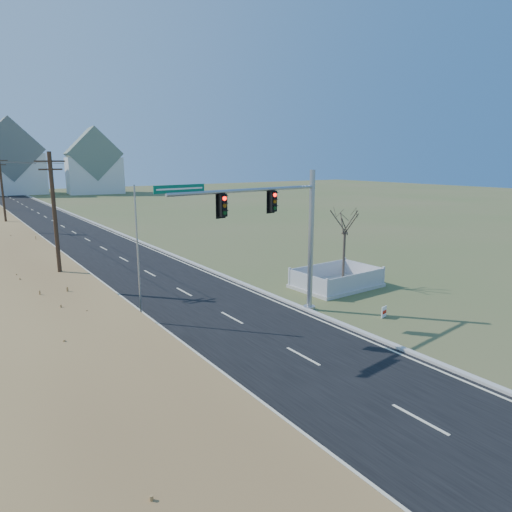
{
  "coord_description": "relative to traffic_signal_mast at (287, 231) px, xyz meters",
  "views": [
    {
      "loc": [
        -12.19,
        -16.24,
        8.5
      ],
      "look_at": [
        1.36,
        3.66,
        3.4
      ],
      "focal_mm": 32.0,
      "sensor_mm": 36.0,
      "label": 1
    }
  ],
  "objects": [
    {
      "name": "utility_pole_near",
      "position": [
        -9.09,
        12.43,
        -0.13
      ],
      "size": [
        1.8,
        0.26,
        9.0
      ],
      "color": "#422D1E",
      "rests_on": "ground"
    },
    {
      "name": "road",
      "position": [
        -2.59,
        47.43,
        -4.79
      ],
      "size": [
        8.0,
        180.0,
        0.06
      ],
      "primitive_type": "cube",
      "color": "black",
      "rests_on": "ground"
    },
    {
      "name": "utility_pole_mid",
      "position": [
        -9.09,
        42.43,
        -0.13
      ],
      "size": [
        1.8,
        0.26,
        9.0
      ],
      "color": "#422D1E",
      "rests_on": "ground"
    },
    {
      "name": "bare_tree",
      "position": [
        7.23,
        2.89,
        -0.27
      ],
      "size": [
        2.13,
        2.13,
        5.64
      ],
      "color": "#4C3F33",
      "rests_on": "ground"
    },
    {
      "name": "fence_enclosure",
      "position": [
        6.59,
        2.87,
        -4.55
      ],
      "size": [
        5.76,
        4.04,
        1.28
      ],
      "rotation": [
        0.0,
        0.0,
        0.03
      ],
      "color": "#B7B5AD",
      "rests_on": "ground"
    },
    {
      "name": "curb",
      "position": [
        1.56,
        47.43,
        -4.73
      ],
      "size": [
        0.3,
        180.0,
        0.18
      ],
      "primitive_type": "cube",
      "color": "#B2AFA8",
      "rests_on": "ground"
    },
    {
      "name": "ground",
      "position": [
        -2.59,
        -2.57,
        -4.82
      ],
      "size": [
        260.0,
        260.0,
        0.0
      ],
      "primitive_type": "plane",
      "color": "#485C2C",
      "rests_on": "ground"
    },
    {
      "name": "condo_ne",
      "position": [
        17.41,
        101.43,
        2.02
      ],
      "size": [
        14.12,
        10.51,
        16.52
      ],
      "rotation": [
        0.0,
        0.0,
        -0.1
      ],
      "color": "silver",
      "rests_on": "ground"
    },
    {
      "name": "flagpole",
      "position": [
        -6.89,
        3.59,
        -1.92
      ],
      "size": [
        0.33,
        0.33,
        7.27
      ],
      "color": "#B7B5AD",
      "rests_on": "ground"
    },
    {
      "name": "open_sign",
      "position": [
        4.41,
        -3.1,
        -4.49
      ],
      "size": [
        0.49,
        0.16,
        0.61
      ],
      "rotation": [
        0.0,
        0.0,
        0.22
      ],
      "color": "white",
      "rests_on": "ground"
    },
    {
      "name": "condo_n",
      "position": [
        -0.59,
        109.43,
        2.79
      ],
      "size": [
        15.27,
        10.2,
        18.54
      ],
      "color": "silver",
      "rests_on": "ground"
    },
    {
      "name": "traffic_signal_mast",
      "position": [
        0.0,
        0.0,
        0.0
      ],
      "size": [
        9.95,
        1.55,
        7.97
      ],
      "rotation": [
        0.0,
        0.0,
        0.12
      ],
      "color": "#9EA0A5",
      "rests_on": "ground"
    }
  ]
}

